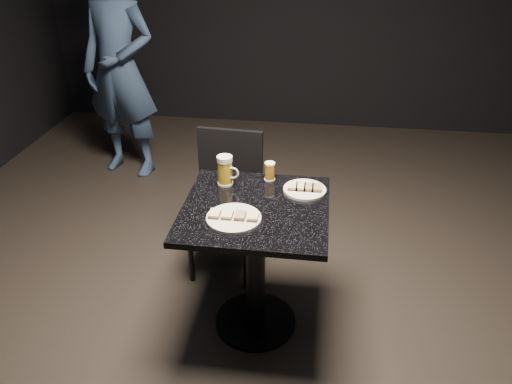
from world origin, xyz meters
TOP-DOWN VIEW (x-y plane):
  - floor at (0.00, 0.00)m, footprint 6.00×6.00m
  - plate_large at (-0.08, -0.13)m, footprint 0.25×0.25m
  - plate_small at (0.23, 0.19)m, footprint 0.22×0.22m
  - patron at (-1.33, 1.72)m, footprint 0.71×0.54m
  - table at (0.00, 0.00)m, footprint 0.70×0.70m
  - beer_mug at (-0.18, 0.20)m, footprint 0.12×0.08m
  - beer_tumbler at (0.04, 0.29)m, footprint 0.06×0.06m
  - chair at (-0.25, 0.54)m, footprint 0.42×0.42m
  - canapes_on_plate_large at (-0.08, -0.13)m, footprint 0.23×0.07m
  - canapes_on_plate_small at (0.23, 0.19)m, footprint 0.17×0.07m

SIDE VIEW (x-z plane):
  - floor at x=0.00m, z-range 0.00..0.00m
  - chair at x=-0.25m, z-range 0.06..0.93m
  - table at x=0.00m, z-range 0.13..0.88m
  - plate_large at x=-0.08m, z-range 0.75..0.76m
  - plate_small at x=0.23m, z-range 0.75..0.76m
  - canapes_on_plate_large at x=-0.08m, z-range 0.76..0.78m
  - canapes_on_plate_small at x=0.23m, z-range 0.76..0.78m
  - beer_tumbler at x=0.04m, z-range 0.75..0.85m
  - beer_mug at x=-0.18m, z-range 0.75..0.91m
  - patron at x=-1.33m, z-range 0.00..1.77m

